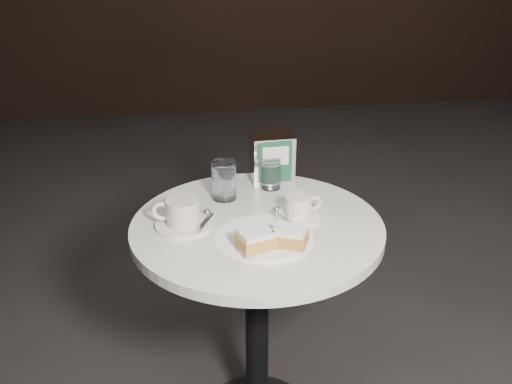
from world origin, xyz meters
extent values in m
cylinder|color=black|center=(0.00, 0.00, 0.36)|extent=(0.07, 0.07, 0.70)
cylinder|color=white|center=(0.00, 0.00, 0.73)|extent=(0.70, 0.70, 0.03)
cylinder|color=white|center=(0.01, -0.09, 0.75)|extent=(0.33, 0.33, 0.00)
cylinder|color=white|center=(0.01, -0.13, 0.75)|extent=(0.17, 0.17, 0.01)
cube|color=gold|center=(-0.03, -0.15, 0.77)|extent=(0.10, 0.09, 0.03)
cube|color=white|center=(-0.03, -0.15, 0.80)|extent=(0.10, 0.08, 0.01)
cube|color=#C9873E|center=(0.06, -0.15, 0.77)|extent=(0.11, 0.10, 0.03)
cube|color=white|center=(0.06, -0.15, 0.80)|extent=(0.10, 0.09, 0.01)
cylinder|color=silver|center=(-0.20, 0.01, 0.75)|extent=(0.18, 0.18, 0.01)
cylinder|color=beige|center=(-0.20, 0.01, 0.79)|extent=(0.11, 0.11, 0.07)
cylinder|color=#8D6A4D|center=(-0.20, 0.01, 0.82)|extent=(0.10, 0.10, 0.00)
torus|color=white|center=(-0.26, 0.02, 0.79)|extent=(0.06, 0.02, 0.06)
cube|color=silver|center=(-0.14, 0.00, 0.76)|extent=(0.06, 0.10, 0.00)
sphere|color=#B3B2B7|center=(-0.13, 0.05, 0.76)|extent=(0.02, 0.02, 0.02)
cylinder|color=white|center=(0.12, 0.01, 0.75)|extent=(0.15, 0.15, 0.01)
cylinder|color=white|center=(0.12, 0.01, 0.78)|extent=(0.09, 0.09, 0.06)
cylinder|color=#8A624B|center=(0.12, 0.01, 0.81)|extent=(0.08, 0.08, 0.00)
torus|color=silver|center=(0.17, 0.02, 0.78)|extent=(0.05, 0.02, 0.05)
cube|color=silver|center=(0.07, 0.00, 0.76)|extent=(0.05, 0.08, 0.00)
sphere|color=#B1B1B6|center=(0.06, 0.05, 0.76)|extent=(0.02, 0.02, 0.02)
cylinder|color=white|center=(-0.07, 0.17, 0.80)|extent=(0.09, 0.09, 0.12)
cylinder|color=white|center=(-0.07, 0.17, 0.80)|extent=(0.08, 0.08, 0.10)
cylinder|color=white|center=(0.08, 0.22, 0.79)|extent=(0.07, 0.07, 0.10)
cylinder|color=white|center=(0.08, 0.22, 0.79)|extent=(0.06, 0.06, 0.08)
cube|color=silver|center=(0.09, 0.29, 0.82)|extent=(0.13, 0.11, 0.15)
cube|color=#195834|center=(0.09, 0.23, 0.83)|extent=(0.10, 0.01, 0.13)
cube|color=white|center=(0.09, 0.23, 0.85)|extent=(0.08, 0.00, 0.06)
camera|label=1|loc=(-0.21, -1.37, 1.49)|focal=40.00mm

